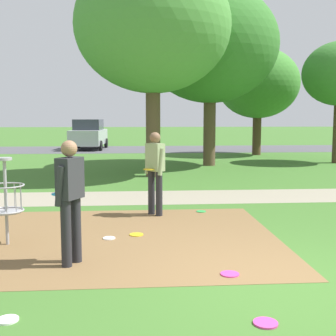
# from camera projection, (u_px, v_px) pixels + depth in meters

# --- Properties ---
(ground_plane) EXTENTS (160.00, 160.00, 0.00)m
(ground_plane) POSITION_uv_depth(u_px,v_px,m) (284.00, 286.00, 5.28)
(ground_plane) COLOR #3D6B28
(dirt_tee_pad) EXTENTS (5.68, 4.36, 0.01)m
(dirt_tee_pad) POSITION_uv_depth(u_px,v_px,m) (108.00, 238.00, 7.35)
(dirt_tee_pad) COLOR brown
(dirt_tee_pad) RESTS_ON ground
(disc_golf_basket) EXTENTS (0.98, 0.58, 1.39)m
(disc_golf_basket) POSITION_uv_depth(u_px,v_px,m) (2.00, 198.00, 6.92)
(disc_golf_basket) COLOR #9E9EA3
(disc_golf_basket) RESTS_ON ground
(player_waiting_left) EXTENTS (0.45, 0.46, 1.71)m
(player_waiting_left) POSITION_uv_depth(u_px,v_px,m) (155.00, 169.00, 8.98)
(player_waiting_left) COLOR #232328
(player_waiting_left) RESTS_ON ground
(player_waiting_right) EXTENTS (0.45, 0.49, 1.71)m
(player_waiting_right) POSITION_uv_depth(u_px,v_px,m) (70.00, 195.00, 5.96)
(player_waiting_right) COLOR #232328
(player_waiting_right) RESTS_ON ground
(frisbee_near_basket) EXTENTS (0.20, 0.20, 0.02)m
(frisbee_near_basket) POSITION_uv_depth(u_px,v_px,m) (201.00, 211.00, 9.39)
(frisbee_near_basket) COLOR green
(frisbee_near_basket) RESTS_ON ground
(frisbee_by_tee) EXTENTS (0.24, 0.24, 0.02)m
(frisbee_by_tee) POSITION_uv_depth(u_px,v_px,m) (230.00, 274.00, 5.66)
(frisbee_by_tee) COLOR #E53D99
(frisbee_by_tee) RESTS_ON ground
(frisbee_mid_grass) EXTENTS (0.24, 0.24, 0.02)m
(frisbee_mid_grass) POSITION_uv_depth(u_px,v_px,m) (71.00, 204.00, 10.20)
(frisbee_mid_grass) COLOR gold
(frisbee_mid_grass) RESTS_ON ground
(frisbee_far_left) EXTENTS (0.24, 0.24, 0.02)m
(frisbee_far_left) POSITION_uv_depth(u_px,v_px,m) (136.00, 235.00, 7.55)
(frisbee_far_left) COLOR gold
(frisbee_far_left) RESTS_ON ground
(frisbee_far_right) EXTENTS (0.22, 0.22, 0.02)m
(frisbee_far_right) POSITION_uv_depth(u_px,v_px,m) (8.00, 320.00, 4.39)
(frisbee_far_right) COLOR white
(frisbee_far_right) RESTS_ON ground
(frisbee_scattered_a) EXTENTS (0.24, 0.24, 0.02)m
(frisbee_scattered_a) POSITION_uv_depth(u_px,v_px,m) (266.00, 323.00, 4.32)
(frisbee_scattered_a) COLOR #E53D99
(frisbee_scattered_a) RESTS_ON ground
(frisbee_scattered_b) EXTENTS (0.21, 0.21, 0.02)m
(frisbee_scattered_b) POSITION_uv_depth(u_px,v_px,m) (109.00, 238.00, 7.33)
(frisbee_scattered_b) COLOR white
(frisbee_scattered_b) RESTS_ON ground
(tree_near_left) EXTENTS (5.48, 5.48, 7.22)m
(tree_near_left) POSITION_uv_depth(u_px,v_px,m) (210.00, 45.00, 17.77)
(tree_near_left) COLOR brown
(tree_near_left) RESTS_ON ground
(tree_mid_left) EXTENTS (4.29, 4.29, 5.57)m
(tree_mid_left) POSITION_uv_depth(u_px,v_px,m) (258.00, 83.00, 22.92)
(tree_mid_left) COLOR #4C3823
(tree_mid_left) RESTS_ON ground
(tree_mid_center) EXTENTS (5.13, 5.13, 7.15)m
(tree_mid_center) POSITION_uv_depth(u_px,v_px,m) (153.00, 27.00, 14.39)
(tree_mid_center) COLOR brown
(tree_mid_center) RESTS_ON ground
(parking_lot_strip) EXTENTS (36.00, 6.00, 0.01)m
(parking_lot_strip) POSITION_uv_depth(u_px,v_px,m) (164.00, 149.00, 27.36)
(parking_lot_strip) COLOR #4C4C51
(parking_lot_strip) RESTS_ON ground
(parked_car_leftmost) EXTENTS (2.17, 4.30, 1.84)m
(parked_car_leftmost) POSITION_uv_depth(u_px,v_px,m) (89.00, 134.00, 27.27)
(parked_car_leftmost) COLOR #B2B7BC
(parked_car_leftmost) RESTS_ON ground
(gravel_path) EXTENTS (40.00, 1.90, 0.00)m
(gravel_path) POSITION_uv_depth(u_px,v_px,m) (206.00, 197.00, 11.17)
(gravel_path) COLOR gray
(gravel_path) RESTS_ON ground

